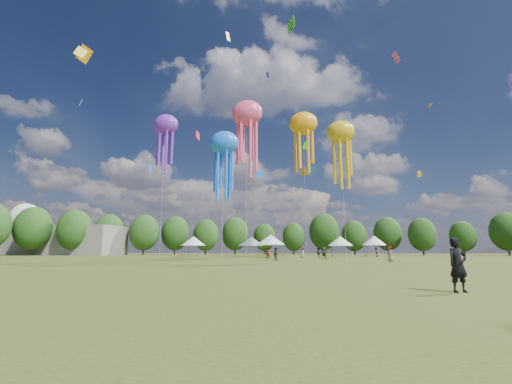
# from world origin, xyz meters

# --- Properties ---
(ground) EXTENTS (300.00, 300.00, 0.00)m
(ground) POSITION_xyz_m (0.00, 0.00, 0.00)
(ground) COLOR #384416
(ground) RESTS_ON ground
(observer_main) EXTENTS (0.67, 0.56, 1.59)m
(observer_main) POSITION_xyz_m (6.51, -0.57, 0.80)
(observer_main) COLOR black
(observer_main) RESTS_ON ground
(spectator_near) EXTENTS (0.96, 0.91, 1.57)m
(spectator_near) POSITION_xyz_m (-2.68, 30.45, 0.79)
(spectator_near) COLOR gray
(spectator_near) RESTS_ON ground
(spectators_far) EXTENTS (20.56, 29.17, 1.87)m
(spectators_far) POSITION_xyz_m (4.35, 42.54, 0.88)
(spectators_far) COLOR gray
(spectators_far) RESTS_ON ground
(festival_tents) EXTENTS (41.20, 11.66, 4.27)m
(festival_tents) POSITION_xyz_m (-4.84, 55.00, 3.19)
(festival_tents) COLOR #47474C
(festival_tents) RESTS_ON ground
(show_kites) EXTENTS (31.99, 28.16, 26.65)m
(show_kites) POSITION_xyz_m (-6.56, 37.82, 19.02)
(show_kites) COLOR #FF4B7C
(show_kites) RESTS_ON ground
(small_kites) EXTENTS (74.98, 65.71, 42.02)m
(small_kites) POSITION_xyz_m (1.24, 41.83, 29.42)
(small_kites) COLOR #FF4B7C
(small_kites) RESTS_ON ground
(treeline) EXTENTS (201.57, 95.24, 13.43)m
(treeline) POSITION_xyz_m (-3.87, 62.51, 6.54)
(treeline) COLOR #38281C
(treeline) RESTS_ON ground
(hangar) EXTENTS (40.00, 12.00, 8.00)m
(hangar) POSITION_xyz_m (-72.00, 72.00, 4.00)
(hangar) COLOR gray
(hangar) RESTS_ON ground
(radome) EXTENTS (9.00, 9.00, 16.00)m
(radome) POSITION_xyz_m (-88.00, 78.00, 9.99)
(radome) COLOR white
(radome) RESTS_ON ground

